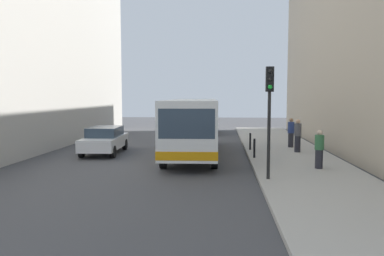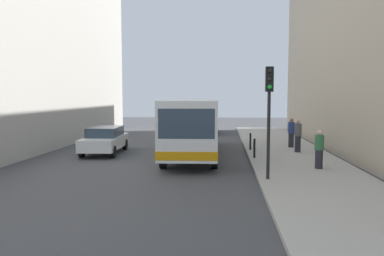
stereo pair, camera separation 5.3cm
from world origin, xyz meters
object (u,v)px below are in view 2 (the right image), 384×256
Objects in this scene: car_beside_bus at (105,139)px; car_behind_bus at (207,124)px; bollard_near at (254,148)px; bollard_mid at (250,141)px; bus at (193,123)px; traffic_light at (269,101)px; pedestrian_mid_sidewalk at (298,136)px; pedestrian_near_signal at (319,149)px; pedestrian_far_sidewalk at (291,133)px.

car_behind_bus is at bearing -116.60° from car_beside_bus.
bollard_mid is at bearing 90.00° from bollard_near.
bus is 2.51× the size of car_behind_bus.
car_behind_bus is 1.08× the size of traffic_light.
pedestrian_mid_sidewalk is at bearing 114.32° from car_behind_bus.
pedestrian_near_signal is at bearing -65.44° from bollard_mid.
car_beside_bus is at bearing -130.65° from pedestrian_near_signal.
pedestrian_near_signal is at bearing -46.52° from bollard_near.
pedestrian_far_sidewalk reaches higher than car_behind_bus.
pedestrian_near_signal is 4.74m from pedestrian_mid_sidewalk.
car_behind_bus is at bearing -93.05° from bus.
bollard_mid is 5.97m from pedestrian_near_signal.
traffic_light is at bearing -88.82° from bollard_near.
pedestrian_mid_sidewalk reaches higher than pedestrian_near_signal.
bollard_mid is (0.00, 2.81, 0.00)m from bollard_near.
pedestrian_mid_sidewalk is (10.63, 0.33, 0.27)m from car_beside_bus.
bus reaches higher than bollard_near.
bollard_near is 0.53× the size of pedestrian_mid_sidewalk.
bollard_mid is at bearing 104.19° from car_behind_bus.
bollard_near is at bearing -154.63° from pedestrian_near_signal.
bus reaches higher than car_behind_bus.
car_beside_bus is at bearing 65.42° from car_behind_bus.
car_beside_bus is 10.63m from pedestrian_mid_sidewalk.
car_behind_bus is 2.55× the size of pedestrian_far_sidewalk.
car_beside_bus is 2.74× the size of pedestrian_near_signal.
pedestrian_far_sidewalk is at bearing 161.71° from pedestrian_near_signal.
bollard_near is (3.19, -1.72, -1.10)m from bus.
traffic_light reaches higher than pedestrian_near_signal.
traffic_light is at bearing 138.08° from car_beside_bus.
pedestrian_far_sidewalk is (-0.01, 1.98, -0.03)m from pedestrian_mid_sidewalk.
pedestrian_far_sidewalk reaches higher than bollard_mid.
car_behind_bus is 4.66× the size of bollard_near.
bollard_mid is (8.12, 1.02, -0.16)m from car_beside_bus.
bollard_near is 2.81m from bollard_mid.
bollard_near is 0.55× the size of pedestrian_far_sidewalk.
car_beside_bus is 2.50× the size of pedestrian_mid_sidewalk.
traffic_light is 4.32× the size of bollard_mid.
pedestrian_far_sidewalk reaches higher than pedestrian_near_signal.
bus is 3.79m from bollard_near.
traffic_light is at bearing -64.74° from pedestrian_near_signal.
pedestrian_mid_sidewalk is 1.98m from pedestrian_far_sidewalk.
bus is at bearing -92.93° from pedestrian_mid_sidewalk.
bus is 7.17m from pedestrian_near_signal.
bollard_near is at bearing 164.63° from car_beside_bus.
pedestrian_near_signal is (2.48, -5.42, 0.34)m from bollard_mid.
car_beside_bus is 8.19m from bollard_mid.
pedestrian_mid_sidewalk is (2.51, -0.69, 0.43)m from bollard_mid.
car_beside_bus is 11.48m from pedestrian_near_signal.
bollard_near is at bearing 91.18° from traffic_light.
car_behind_bus is (0.26, 11.92, -0.94)m from bus.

